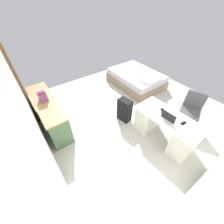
{
  "coord_description": "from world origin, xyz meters",
  "views": [
    {
      "loc": [
        -2.09,
        2.12,
        2.8
      ],
      "look_at": [
        -0.15,
        0.71,
        0.6
      ],
      "focal_mm": 22.23,
      "sensor_mm": 36.0,
      "label": 1
    }
  ],
  "objects_px": {
    "office_chair": "(189,112)",
    "cell_phone_near_laptop": "(183,123)",
    "desk": "(165,128)",
    "laptop": "(169,117)",
    "cell_phone_by_mouse": "(162,110)",
    "suitcase_black": "(124,110)",
    "figurine_small": "(40,93)",
    "credenza": "(50,113)",
    "bed": "(136,79)",
    "computer_mouse": "(160,111)"
  },
  "relations": [
    {
      "from": "office_chair",
      "to": "bed",
      "type": "xyz_separation_m",
      "value": [
        2.28,
        -0.32,
        -0.18
      ]
    },
    {
      "from": "office_chair",
      "to": "credenza",
      "type": "height_order",
      "value": "office_chair"
    },
    {
      "from": "figurine_small",
      "to": "cell_phone_by_mouse",
      "type": "bearing_deg",
      "value": -135.83
    },
    {
      "from": "bed",
      "to": "cell_phone_near_laptop",
      "type": "height_order",
      "value": "cell_phone_near_laptop"
    },
    {
      "from": "desk",
      "to": "bed",
      "type": "xyz_separation_m",
      "value": [
        2.24,
        -1.23,
        -0.13
      ]
    },
    {
      "from": "laptop",
      "to": "cell_phone_by_mouse",
      "type": "distance_m",
      "value": 0.29
    },
    {
      "from": "laptop",
      "to": "figurine_small",
      "type": "relative_size",
      "value": 2.92
    },
    {
      "from": "laptop",
      "to": "office_chair",
      "type": "bearing_deg",
      "value": -90.84
    },
    {
      "from": "credenza",
      "to": "suitcase_black",
      "type": "height_order",
      "value": "credenza"
    },
    {
      "from": "suitcase_black",
      "to": "computer_mouse",
      "type": "relative_size",
      "value": 6.64
    },
    {
      "from": "bed",
      "to": "cell_phone_near_laptop",
      "type": "xyz_separation_m",
      "value": [
        -2.52,
        1.14,
        0.48
      ]
    },
    {
      "from": "credenza",
      "to": "computer_mouse",
      "type": "distance_m",
      "value": 2.68
    },
    {
      "from": "office_chair",
      "to": "laptop",
      "type": "distance_m",
      "value": 1.02
    },
    {
      "from": "desk",
      "to": "figurine_small",
      "type": "height_order",
      "value": "figurine_small"
    },
    {
      "from": "cell_phone_near_laptop",
      "to": "computer_mouse",
      "type": "bearing_deg",
      "value": 14.59
    },
    {
      "from": "computer_mouse",
      "to": "figurine_small",
      "type": "relative_size",
      "value": 0.91
    },
    {
      "from": "credenza",
      "to": "bed",
      "type": "bearing_deg",
      "value": -86.26
    },
    {
      "from": "bed",
      "to": "figurine_small",
      "type": "relative_size",
      "value": 17.31
    },
    {
      "from": "desk",
      "to": "suitcase_black",
      "type": "height_order",
      "value": "desk"
    },
    {
      "from": "desk",
      "to": "office_chair",
      "type": "relative_size",
      "value": 1.57
    },
    {
      "from": "office_chair",
      "to": "credenza",
      "type": "distance_m",
      "value": 3.56
    },
    {
      "from": "desk",
      "to": "laptop",
      "type": "bearing_deg",
      "value": 117.82
    },
    {
      "from": "figurine_small",
      "to": "bed",
      "type": "bearing_deg",
      "value": -91.84
    },
    {
      "from": "computer_mouse",
      "to": "bed",
      "type": "bearing_deg",
      "value": -34.98
    },
    {
      "from": "office_chair",
      "to": "suitcase_black",
      "type": "bearing_deg",
      "value": 48.01
    },
    {
      "from": "suitcase_black",
      "to": "figurine_small",
      "type": "xyz_separation_m",
      "value": [
        1.28,
        1.67,
        0.52
      ]
    },
    {
      "from": "office_chair",
      "to": "cell_phone_near_laptop",
      "type": "distance_m",
      "value": 0.9
    },
    {
      "from": "office_chair",
      "to": "cell_phone_near_laptop",
      "type": "bearing_deg",
      "value": 106.43
    },
    {
      "from": "desk",
      "to": "figurine_small",
      "type": "bearing_deg",
      "value": 40.42
    },
    {
      "from": "credenza",
      "to": "laptop",
      "type": "xyz_separation_m",
      "value": [
        -2.06,
        -1.94,
        0.37
      ]
    },
    {
      "from": "office_chair",
      "to": "cell_phone_by_mouse",
      "type": "distance_m",
      "value": 0.95
    },
    {
      "from": "bed",
      "to": "cell_phone_by_mouse",
      "type": "relative_size",
      "value": 14.0
    },
    {
      "from": "cell_phone_near_laptop",
      "to": "cell_phone_by_mouse",
      "type": "distance_m",
      "value": 0.52
    },
    {
      "from": "credenza",
      "to": "suitcase_black",
      "type": "xyz_separation_m",
      "value": [
        -0.97,
        -1.67,
        -0.07
      ]
    },
    {
      "from": "desk",
      "to": "laptop",
      "type": "height_order",
      "value": "laptop"
    },
    {
      "from": "laptop",
      "to": "cell_phone_near_laptop",
      "type": "bearing_deg",
      "value": -151.18
    },
    {
      "from": "cell_phone_near_laptop",
      "to": "credenza",
      "type": "bearing_deg",
      "value": 44.3
    },
    {
      "from": "suitcase_black",
      "to": "cell_phone_by_mouse",
      "type": "distance_m",
      "value": 0.99
    },
    {
      "from": "desk",
      "to": "office_chair",
      "type": "height_order",
      "value": "office_chair"
    },
    {
      "from": "credenza",
      "to": "cell_phone_near_laptop",
      "type": "height_order",
      "value": "credenza"
    },
    {
      "from": "bed",
      "to": "computer_mouse",
      "type": "height_order",
      "value": "computer_mouse"
    },
    {
      "from": "bed",
      "to": "office_chair",
      "type": "bearing_deg",
      "value": 171.89
    },
    {
      "from": "desk",
      "to": "cell_phone_near_laptop",
      "type": "relative_size",
      "value": 10.83
    },
    {
      "from": "figurine_small",
      "to": "laptop",
      "type": "bearing_deg",
      "value": -140.68
    },
    {
      "from": "computer_mouse",
      "to": "cell_phone_by_mouse",
      "type": "height_order",
      "value": "computer_mouse"
    },
    {
      "from": "desk",
      "to": "suitcase_black",
      "type": "distance_m",
      "value": 1.11
    },
    {
      "from": "bed",
      "to": "laptop",
      "type": "distance_m",
      "value": 2.66
    },
    {
      "from": "laptop",
      "to": "computer_mouse",
      "type": "bearing_deg",
      "value": -6.05
    },
    {
      "from": "laptop",
      "to": "figurine_small",
      "type": "height_order",
      "value": "laptop"
    },
    {
      "from": "computer_mouse",
      "to": "suitcase_black",
      "type": "bearing_deg",
      "value": 16.79
    }
  ]
}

